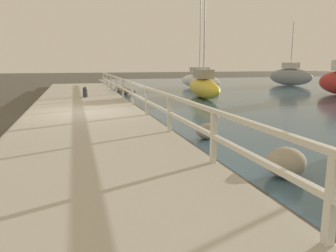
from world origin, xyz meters
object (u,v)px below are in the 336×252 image
sailboat_gray (290,76)px  sailboat_white (199,80)px  mooring_bollard (85,92)px  sailboat_yellow (203,87)px

sailboat_gray → sailboat_white: 9.73m
mooring_bollard → sailboat_yellow: sailboat_yellow is taller
mooring_bollard → sailboat_yellow: 6.90m
mooring_bollard → sailboat_white: (9.31, 6.88, 0.19)m
sailboat_gray → sailboat_white: bearing=169.7°
mooring_bollard → sailboat_gray: (18.94, 8.30, 0.35)m
mooring_bollard → sailboat_white: sailboat_white is taller
mooring_bollard → sailboat_gray: 20.68m
mooring_bollard → sailboat_white: bearing=36.5°
mooring_bollard → sailboat_yellow: bearing=0.1°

